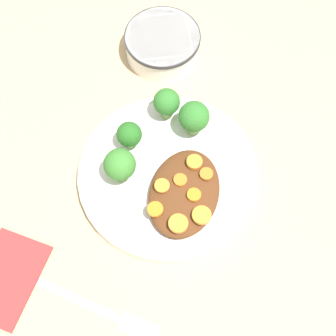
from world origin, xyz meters
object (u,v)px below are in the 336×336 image
at_px(plate, 168,174).
at_px(napkin, 6,278).
at_px(fork, 108,314).
at_px(dip_bowl, 162,44).

distance_m(plate, napkin, 0.26).
distance_m(fork, napkin, 0.14).
xyz_separation_m(fork, napkin, (-0.01, -0.14, -0.00)).
relative_size(dip_bowl, napkin, 0.92).
bearing_deg(plate, dip_bowl, -163.25).
xyz_separation_m(plate, fork, (0.21, -0.03, -0.01)).
bearing_deg(napkin, plate, 139.08).
height_order(dip_bowl, fork, dip_bowl).
height_order(plate, napkin, plate).
height_order(dip_bowl, napkin, dip_bowl).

